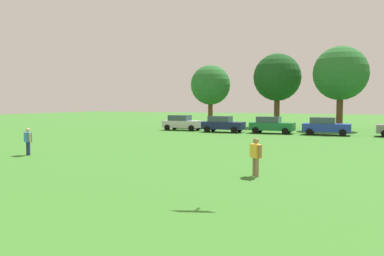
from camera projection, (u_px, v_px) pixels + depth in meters
The scene contains 10 objects.
ground_plane at pixel (275, 141), 30.54m from camera, with size 160.00×160.00×0.00m, color #387528.
adult_bystander at pixel (256, 154), 15.98m from camera, with size 0.58×0.58×1.60m.
bystander_near_trees at pixel (28, 139), 22.46m from camera, with size 0.70×0.48×1.59m.
parked_car_silver_0 at pixel (182, 123), 42.91m from camera, with size 4.30×2.02×1.68m.
parked_car_navy_1 at pixel (222, 124), 40.08m from camera, with size 4.30×2.02×1.68m.
parked_car_green_2 at pixel (271, 125), 38.51m from camera, with size 4.30×2.02×1.68m.
parked_car_blue_3 at pixel (326, 126), 36.51m from camera, with size 4.30×2.02×1.68m.
tree_far_left at pixel (210, 85), 48.93m from camera, with size 5.01×5.01×7.81m.
tree_left at pixel (277, 78), 48.04m from camera, with size 5.87×5.87×9.15m.
tree_center_left at pixel (341, 73), 42.74m from camera, with size 5.97×5.97×9.30m.
Camera 1 is at (6.42, -0.43, 3.05)m, focal length 36.21 mm.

